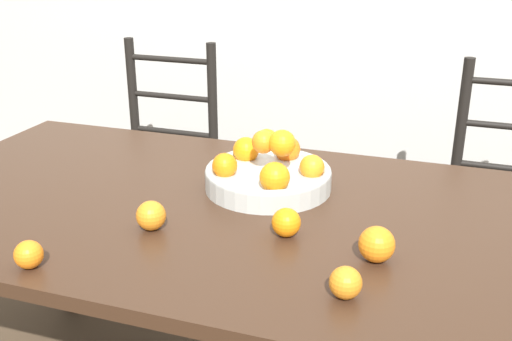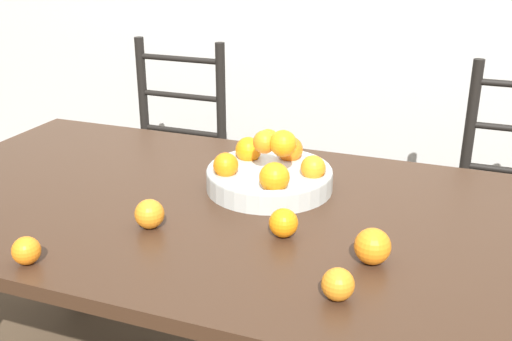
# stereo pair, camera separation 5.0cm
# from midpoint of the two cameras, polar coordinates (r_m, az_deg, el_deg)

# --- Properties ---
(dining_table) EXTENTS (1.87, 0.99, 0.77)m
(dining_table) POSITION_cam_midpoint_polar(r_m,az_deg,el_deg) (1.60, -3.30, -6.22)
(dining_table) COLOR #382316
(dining_table) RESTS_ON ground_plane
(fruit_bowl) EXTENTS (0.35, 0.35, 0.18)m
(fruit_bowl) POSITION_cam_midpoint_polar(r_m,az_deg,el_deg) (1.65, 0.33, -0.13)
(fruit_bowl) COLOR #B2B7B2
(fruit_bowl) RESTS_ON dining_table
(orange_loose_0) EXTENTS (0.08, 0.08, 0.08)m
(orange_loose_0) POSITION_cam_midpoint_polar(r_m,az_deg,el_deg) (1.31, 10.35, -6.94)
(orange_loose_0) COLOR orange
(orange_loose_0) RESTS_ON dining_table
(orange_loose_1) EXTENTS (0.07, 0.07, 0.07)m
(orange_loose_1) POSITION_cam_midpoint_polar(r_m,az_deg,el_deg) (1.40, 1.87, -4.97)
(orange_loose_1) COLOR orange
(orange_loose_1) RESTS_ON dining_table
(orange_loose_2) EXTENTS (0.06, 0.06, 0.06)m
(orange_loose_2) POSITION_cam_midpoint_polar(r_m,az_deg,el_deg) (1.37, -21.83, -7.45)
(orange_loose_2) COLOR orange
(orange_loose_2) RESTS_ON dining_table
(orange_loose_3) EXTENTS (0.07, 0.07, 0.07)m
(orange_loose_3) POSITION_cam_midpoint_polar(r_m,az_deg,el_deg) (1.45, -10.95, -4.24)
(orange_loose_3) COLOR orange
(orange_loose_3) RESTS_ON dining_table
(orange_loose_4) EXTENTS (0.06, 0.06, 0.06)m
(orange_loose_4) POSITION_cam_midpoint_polar(r_m,az_deg,el_deg) (1.18, 7.31, -10.56)
(orange_loose_4) COLOR orange
(orange_loose_4) RESTS_ON dining_table
(chair_left) EXTENTS (0.42, 0.40, 1.02)m
(chair_left) POSITION_cam_midpoint_polar(r_m,az_deg,el_deg) (2.59, -9.58, -0.35)
(chair_left) COLOR black
(chair_left) RESTS_ON ground_plane
(chair_right) EXTENTS (0.42, 0.41, 1.02)m
(chair_right) POSITION_cam_midpoint_polar(r_m,az_deg,el_deg) (2.32, 22.08, -4.38)
(chair_right) COLOR black
(chair_right) RESTS_ON ground_plane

